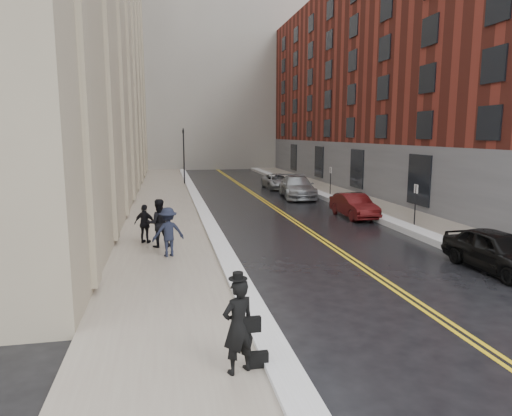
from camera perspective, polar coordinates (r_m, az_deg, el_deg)
name	(u,v)px	position (r m, az deg, el deg)	size (l,w,h in m)	color
ground	(316,292)	(14.08, 7.47, -10.36)	(160.00, 160.00, 0.00)	black
sidewalk_left	(164,209)	(28.91, -11.47, -0.15)	(4.00, 64.00, 0.15)	gray
sidewalk_right	(366,203)	(31.84, 13.61, 0.63)	(3.00, 64.00, 0.15)	gray
lane_stripe_a	(271,207)	(29.69, 1.93, 0.14)	(0.12, 64.00, 0.01)	gold
lane_stripe_b	(275,207)	(29.75, 2.38, 0.15)	(0.12, 64.00, 0.01)	gold
snow_ridge_left	(201,207)	(28.98, -6.92, 0.10)	(0.70, 60.80, 0.26)	white
snow_ridge_right	(340,203)	(31.10, 10.52, 0.68)	(0.85, 60.80, 0.30)	white
building_right	(429,82)	(41.93, 20.86, 14.55)	(14.00, 50.00, 18.00)	maroon
tower_far_right	(271,30)	(82.48, 1.94, 21.36)	(22.00, 18.00, 44.00)	slate
traffic_signal	(184,152)	(42.60, -9.02, 6.96)	(0.18, 0.15, 5.20)	black
parking_sign_near	(415,202)	(24.14, 19.30, 0.76)	(0.06, 0.35, 2.23)	black
parking_sign_far	(330,179)	(34.92, 9.29, 3.63)	(0.06, 0.35, 2.23)	black
car_black	(497,251)	(17.81, 27.94, -4.76)	(1.72, 4.26, 1.45)	black
car_maroon	(354,206)	(26.50, 12.15, 0.30)	(1.43, 4.09, 1.35)	#450C0D
car_silver_near	(297,187)	(34.03, 5.16, 2.64)	(2.26, 5.56, 1.61)	#93979A
car_silver_far	(278,181)	(39.58, 2.71, 3.35)	(2.12, 4.59, 1.28)	#9C9EA4
pedestrian_main	(238,326)	(8.98, -2.24, -14.55)	(0.68, 0.45, 1.87)	black
pedestrian_a	(159,223)	(18.87, -12.09, -1.86)	(0.96, 0.75, 1.97)	black
pedestrian_b	(168,232)	(17.39, -10.92, -2.96)	(1.20, 0.69, 1.86)	black
pedestrian_c	(145,224)	(19.71, -13.69, -1.94)	(0.96, 0.40, 1.64)	black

